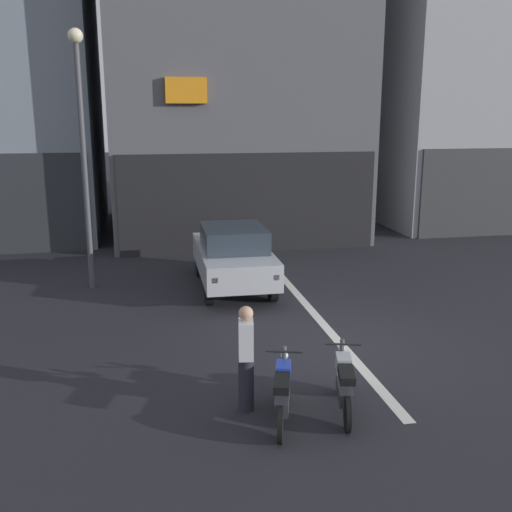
{
  "coord_description": "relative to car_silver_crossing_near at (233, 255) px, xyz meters",
  "views": [
    {
      "loc": [
        -3.72,
        -10.23,
        4.45
      ],
      "look_at": [
        -1.34,
        2.0,
        1.4
      ],
      "focal_mm": 41.31,
      "sensor_mm": 36.0,
      "label": 1
    }
  ],
  "objects": [
    {
      "name": "ground_plane",
      "position": [
        1.48,
        -4.3,
        -0.89
      ],
      "size": [
        120.0,
        120.0,
        0.0
      ],
      "primitive_type": "plane",
      "color": "#232328"
    },
    {
      "name": "street_lamp",
      "position": [
        -3.61,
        0.74,
        3.03
      ],
      "size": [
        0.36,
        0.36,
        6.39
      ],
      "color": "#47474C",
      "rests_on": "ground"
    },
    {
      "name": "car_silver_crossing_near",
      "position": [
        0.0,
        0.0,
        0.0
      ],
      "size": [
        1.82,
        4.12,
        1.64
      ],
      "color": "black",
      "rests_on": "ground"
    },
    {
      "name": "motorcycle_silver_row_left_mid",
      "position": [
        0.64,
        -6.75,
        -0.43
      ],
      "size": [
        0.59,
        1.64,
        0.98
      ],
      "color": "black",
      "rests_on": "ground"
    },
    {
      "name": "lane_centre_line",
      "position": [
        1.48,
        1.7,
        -0.88
      ],
      "size": [
        0.2,
        18.0,
        0.01
      ],
      "primitive_type": "cube",
      "color": "silver",
      "rests_on": "ground"
    },
    {
      "name": "person_by_motorcycles",
      "position": [
        -0.81,
        -6.43,
        -0.03
      ],
      "size": [
        0.27,
        0.39,
        1.67
      ],
      "color": "#23232D",
      "rests_on": "ground"
    },
    {
      "name": "motorcycle_blue_row_leftmost",
      "position": [
        -0.34,
        -6.85,
        -0.43
      ],
      "size": [
        0.63,
        1.62,
        0.98
      ],
      "color": "black",
      "rests_on": "ground"
    }
  ]
}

